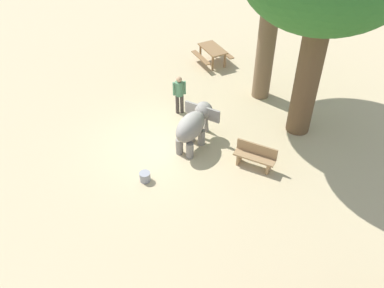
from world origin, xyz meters
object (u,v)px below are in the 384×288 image
object	(u,v)px
person_handler	(179,92)
wooden_bench	(255,156)
elephant	(194,125)
picnic_table_near	(213,52)
feed_bucket	(145,177)

from	to	relation	value
person_handler	wooden_bench	size ratio (longest dim) A/B	1.15
elephant	picnic_table_near	distance (m)	6.16
picnic_table_near	feed_bucket	size ratio (longest dim) A/B	4.53
picnic_table_near	wooden_bench	bearing A→B (deg)	162.01
person_handler	feed_bucket	size ratio (longest dim) A/B	4.50
elephant	feed_bucket	distance (m)	2.52
feed_bucket	picnic_table_near	bearing A→B (deg)	-139.87
elephant	picnic_table_near	size ratio (longest dim) A/B	1.22
wooden_bench	feed_bucket	size ratio (longest dim) A/B	3.91
person_handler	picnic_table_near	size ratio (longest dim) A/B	0.99
picnic_table_near	elephant	bearing A→B (deg)	144.51
person_handler	picnic_table_near	distance (m)	4.32
picnic_table_near	feed_bucket	distance (m)	8.29
person_handler	picnic_table_near	bearing A→B (deg)	149.25
wooden_bench	picnic_table_near	world-z (taller)	wooden_bench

